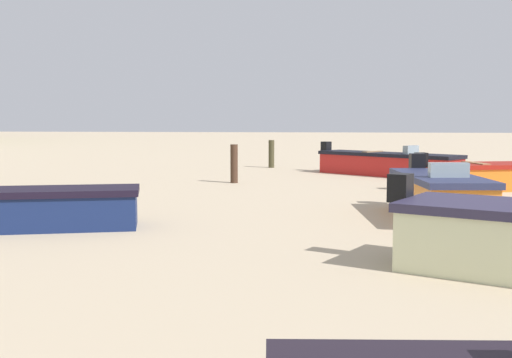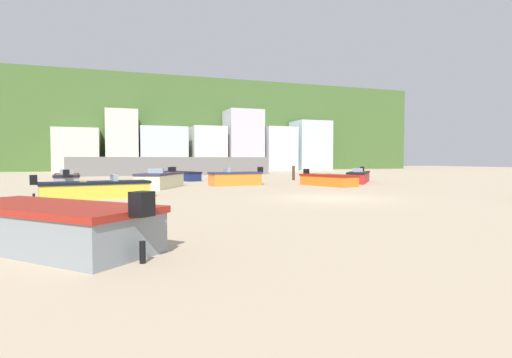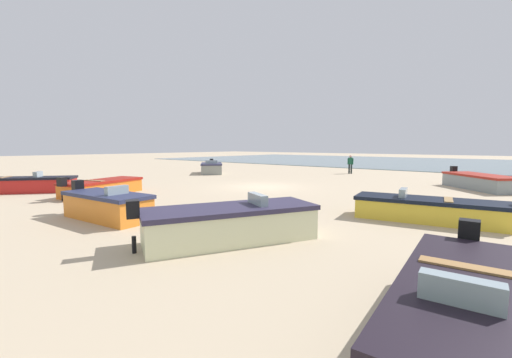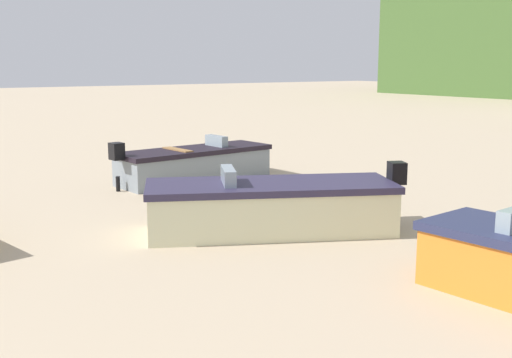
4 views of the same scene
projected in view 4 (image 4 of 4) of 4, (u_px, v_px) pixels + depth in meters
boat_cream_4 at (271, 207)px, 11.22m from camera, size 3.34×4.64×1.23m
boat_grey_6 at (194, 164)px, 16.18m from camera, size 1.74×4.45×1.16m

